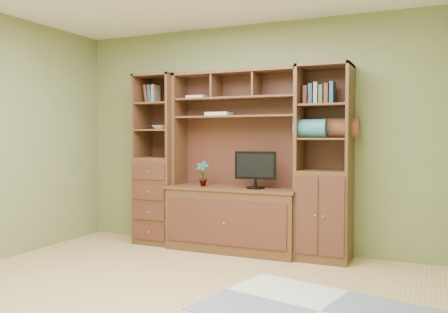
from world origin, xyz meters
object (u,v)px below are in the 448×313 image
at_px(center_hutch, 233,161).
at_px(monitor, 255,163).
at_px(left_tower, 159,159).
at_px(right_tower, 325,163).

xyz_separation_m(center_hutch, monitor, (0.28, -0.03, -0.01)).
height_order(center_hutch, left_tower, same).
bearing_deg(center_hutch, monitor, -7.09).
distance_m(left_tower, right_tower, 2.02).
bearing_deg(right_tower, left_tower, 180.00).
relative_size(center_hutch, monitor, 3.64).
xyz_separation_m(left_tower, right_tower, (2.02, 0.00, 0.00)).
relative_size(center_hutch, right_tower, 1.00).
distance_m(center_hutch, monitor, 0.28).
height_order(left_tower, monitor, left_tower).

